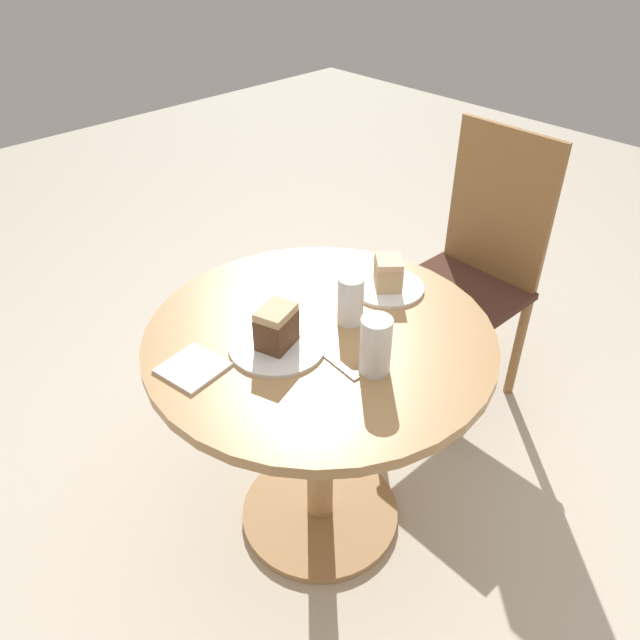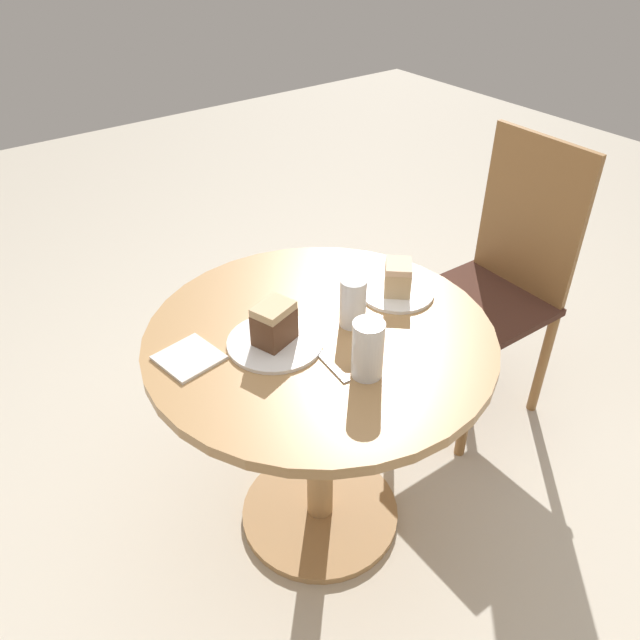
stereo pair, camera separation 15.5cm
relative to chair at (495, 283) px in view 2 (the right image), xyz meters
The scene contains 11 objects.
ground_plane 0.98m from the chair, 83.45° to the right, with size 8.00×8.00×0.00m, color beige.
table 0.84m from the chair, 83.45° to the right, with size 0.89×0.89×0.72m.
chair is the anchor object (origin of this frame).
plate_near 0.97m from the chair, 86.06° to the right, with size 0.24×0.24×0.01m.
plate_far 0.60m from the chair, 82.11° to the right, with size 0.20×0.20×0.01m.
cake_slice_near 0.99m from the chair, 86.06° to the right, with size 0.10×0.11×0.10m.
cake_slice_far 0.62m from the chair, 82.11° to the right, with size 0.11×0.11×0.09m.
glass_lemonade 0.80m from the chair, 81.31° to the right, with size 0.07×0.07×0.13m.
glass_water 0.93m from the chair, 71.14° to the right, with size 0.07×0.07×0.14m.
napkin_stack 1.16m from the chair, 90.43° to the right, with size 0.15×0.15×0.01m.
fork 0.93m from the chair, 77.44° to the right, with size 0.18×0.04×0.00m.
Camera 2 is at (1.01, -0.75, 1.67)m, focal length 35.00 mm.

